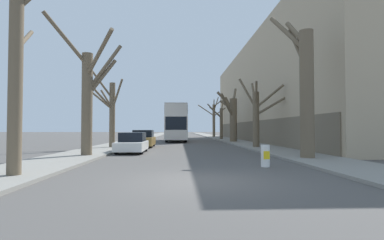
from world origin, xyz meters
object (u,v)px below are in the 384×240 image
Objects in this scene: street_tree_right_1 at (257,114)px; street_tree_right_4 at (214,118)px; parked_car_1 at (143,139)px; traffic_bollard at (265,156)px; street_tree_left_0 at (17,50)px; parked_car_0 at (132,143)px; street_tree_left_1 at (88,95)px; street_tree_right_0 at (305,86)px; street_tree_right_3 at (221,122)px; double_decker_bus at (176,121)px; street_tree_left_2 at (110,110)px; street_tree_right_2 at (232,116)px.

street_tree_right_1 is 0.75× the size of street_tree_right_4.
traffic_bollard is at bearing -64.32° from parked_car_1.
street_tree_left_0 reaches higher than parked_car_0.
street_tree_right_0 is at bearing -9.27° from street_tree_left_1.
street_tree_right_3 reaches higher than parked_car_0.
double_decker_bus reaches higher than parked_car_1.
parked_car_1 is at bearing 115.68° from traffic_bollard.
street_tree_right_3 is (11.43, 34.29, -1.45)m from street_tree_left_0.
street_tree_right_3 is 10.86m from street_tree_right_4.
street_tree_right_3 is 1.41× the size of parked_car_1.
street_tree_left_2 reaches higher than street_tree_right_1.
street_tree_left_0 reaches higher than street_tree_right_3.
street_tree_right_0 is 1.37× the size of street_tree_right_3.
parked_car_0 is at bearing -156.07° from street_tree_right_1.
street_tree_right_1 reaches higher than traffic_bollard.
parked_car_0 is (2.14, 10.19, -3.47)m from street_tree_left_0.
parked_car_0 is (-9.34, -14.73, -2.44)m from street_tree_right_2.
street_tree_left_1 is 13.63m from street_tree_right_1.
parked_car_0 is 0.97× the size of parked_car_1.
street_tree_right_2 is at bearing -29.78° from double_decker_bus.
parked_car_0 is at bearing 57.03° from street_tree_left_1.
double_decker_bus is at bearing 77.34° from parked_car_1.
street_tree_right_4 is (11.75, 45.10, -0.45)m from street_tree_left_0.
street_tree_left_0 is 1.45× the size of street_tree_right_3.
street_tree_left_0 is at bearing -101.88° from parked_car_0.
street_tree_left_2 is 0.89× the size of street_tree_right_4.
street_tree_left_1 is 11.70m from street_tree_right_0.
street_tree_right_4 is at bearing 67.44° from double_decker_bus.
double_decker_bus is (-6.73, 14.27, -0.26)m from street_tree_right_1.
parked_car_0 is 10.21m from traffic_bollard.
street_tree_right_0 is 19.70m from street_tree_right_2.
street_tree_right_4 is (0.10, 30.69, 0.85)m from street_tree_right_1.
street_tree_right_2 is 20.19m from street_tree_right_4.
street_tree_right_0 is at bearing -27.42° from parked_car_0.
street_tree_right_4 is at bearing 74.62° from parked_car_0.
street_tree_left_2 is at bearing 93.52° from street_tree_left_1.
street_tree_left_2 is at bearing -142.47° from parked_car_1.
street_tree_right_3 is 1.46× the size of parked_car_0.
street_tree_left_2 is at bearing -120.55° from street_tree_right_3.
parked_car_0 is (-2.78, -18.49, -1.91)m from double_decker_bus.
street_tree_right_1 is (-0.04, 9.18, -0.96)m from street_tree_right_0.
street_tree_left_0 is 27.46m from street_tree_right_2.
street_tree_right_0 is 9.23m from street_tree_right_1.
street_tree_right_1 is (11.95, -0.02, -0.31)m from street_tree_left_2.
street_tree_right_4 is at bearing 86.05° from traffic_bollard.
parked_car_1 reaches higher than parked_car_0.
parked_car_1 is (2.44, 1.88, -2.41)m from street_tree_left_2.
parked_car_1 is 4.65× the size of traffic_bollard.
parked_car_1 is at bearing 130.79° from street_tree_right_0.
street_tree_right_2 reaches higher than parked_car_0.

